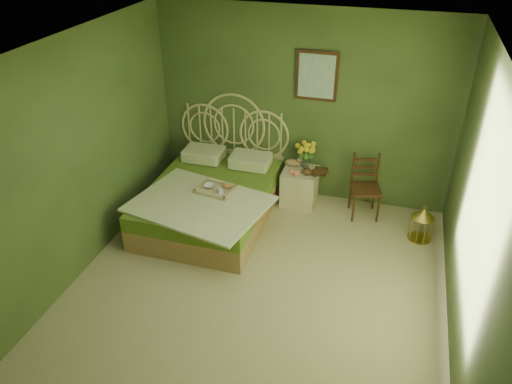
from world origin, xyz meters
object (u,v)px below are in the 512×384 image
(birdcage, at_px, (422,224))
(chair, at_px, (367,182))
(nightstand, at_px, (300,180))
(bed, at_px, (212,197))

(birdcage, bearing_deg, chair, 150.90)
(birdcage, bearing_deg, nightstand, 165.24)
(chair, bearing_deg, bed, -175.81)
(bed, height_order, chair, bed)
(nightstand, bearing_deg, chair, -1.00)
(nightstand, distance_m, chair, 0.90)
(bed, bearing_deg, chair, 19.35)
(bed, distance_m, chair, 2.05)
(bed, relative_size, birdcage, 5.17)
(nightstand, bearing_deg, birdcage, -14.76)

